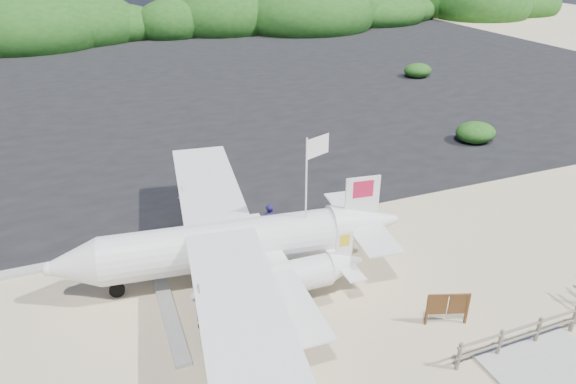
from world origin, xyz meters
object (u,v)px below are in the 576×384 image
crew_b (273,242)px  aircraft_large (363,103)px  flagpole (305,272)px  aircraft_small (77,101)px  crew_c (287,244)px  signboard (445,323)px  baggage_cart (243,328)px  crew_a (269,223)px

crew_b → aircraft_large: 22.32m
flagpole → aircraft_small: bearing=105.6°
crew_c → aircraft_small: 27.59m
aircraft_small → crew_c: bearing=106.9°
signboard → crew_c: 6.28m
aircraft_large → baggage_cart: bearing=59.4°
crew_b → baggage_cart: bearing=36.4°
baggage_cart → crew_b: (2.23, 3.27, 0.86)m
crew_a → aircraft_large: aircraft_large is taller
flagpole → aircraft_small: size_ratio=0.86×
flagpole → crew_b: (-0.89, 1.12, 0.86)m
crew_b → aircraft_small: (-6.71, 26.14, -0.86)m
crew_a → crew_c: crew_c is taller
signboard → crew_c: bearing=144.7°
baggage_cart → crew_b: size_ratio=1.61×
flagpole → crew_a: 2.75m
baggage_cart → aircraft_large: 26.25m
baggage_cart → flagpole: flagpole is taller
baggage_cart → flagpole: (3.12, 2.15, 0.00)m
signboard → crew_c: crew_c is taller
crew_a → aircraft_large: 20.98m
crew_c → aircraft_small: crew_c is taller
aircraft_large → signboard: bearing=74.1°
crew_c → aircraft_large: size_ratio=0.13×
aircraft_small → baggage_cart: bearing=100.6°
crew_a → aircraft_small: size_ratio=0.28×
baggage_cart → aircraft_small: bearing=83.3°
signboard → crew_b: crew_b is taller
flagpole → signboard: flagpole is taller
baggage_cart → crew_a: (2.59, 4.70, 0.87)m
baggage_cart → aircraft_small: size_ratio=0.44×
baggage_cart → aircraft_large: bearing=37.1°
aircraft_small → crew_b: bearing=106.3°
baggage_cart → aircraft_large: (16.00, 20.81, 0.00)m
crew_a → aircraft_large: (13.41, 16.11, -0.87)m
crew_a → aircraft_large: size_ratio=0.11×
aircraft_small → crew_a: bearing=107.9°
signboard → crew_a: crew_a is taller
signboard → crew_b: 6.90m
baggage_cart → signboard: bearing=-34.9°
flagpole → crew_c: size_ratio=2.77×
crew_a → signboard: bearing=111.1°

